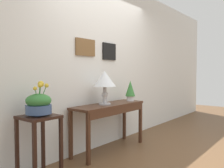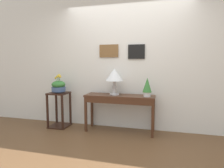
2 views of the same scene
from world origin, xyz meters
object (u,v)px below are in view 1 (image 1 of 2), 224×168
(potted_plant_on_console, at_px, (130,90))
(console_table, at_px, (110,110))
(pedestal_stand_left, at_px, (39,148))
(planter_bowl_wide, at_px, (39,104))
(table_lamp, at_px, (105,80))

(potted_plant_on_console, bearing_deg, console_table, 178.60)
(pedestal_stand_left, distance_m, planter_bowl_wide, 0.50)
(console_table, bearing_deg, table_lamp, 167.09)
(table_lamp, height_order, planter_bowl_wide, table_lamp)
(console_table, height_order, planter_bowl_wide, planter_bowl_wide)
(console_table, height_order, table_lamp, table_lamp)
(table_lamp, bearing_deg, console_table, -12.91)
(console_table, xyz_separation_m, table_lamp, (-0.11, 0.02, 0.46))
(console_table, relative_size, pedestal_stand_left, 1.83)
(potted_plant_on_console, relative_size, pedestal_stand_left, 0.47)
(table_lamp, relative_size, planter_bowl_wide, 1.33)
(pedestal_stand_left, bearing_deg, planter_bowl_wide, -50.57)
(console_table, bearing_deg, planter_bowl_wide, -179.03)
(planter_bowl_wide, bearing_deg, potted_plant_on_console, 0.29)
(potted_plant_on_console, xyz_separation_m, planter_bowl_wide, (-1.81, -0.01, -0.05))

